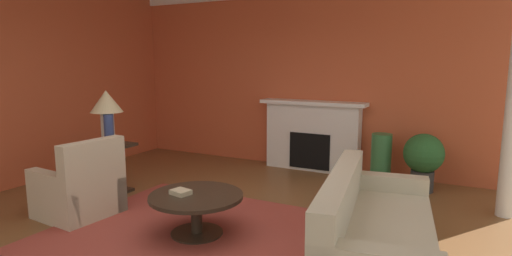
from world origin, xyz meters
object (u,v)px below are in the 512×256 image
object	(u,v)px
table_lamp	(107,107)
vase_tall_corner	(381,159)
coffee_table	(196,205)
vase_on_side_table	(109,131)
sofa	(374,236)
armchair_near_window	(80,191)
potted_plant	(423,157)
side_table	(110,165)
fireplace	(312,138)

from	to	relation	value
table_lamp	vase_tall_corner	xyz separation A→B (m)	(3.29, 2.20, -0.84)
coffee_table	vase_on_side_table	xyz separation A→B (m)	(-1.76, 0.50, 0.59)
sofa	vase_on_side_table	bearing A→B (deg)	174.28
armchair_near_window	table_lamp	world-z (taller)	table_lamp
vase_on_side_table	vase_tall_corner	size ratio (longest dim) A/B	0.58
coffee_table	table_lamp	world-z (taller)	table_lamp
coffee_table	potted_plant	xyz separation A→B (m)	(1.98, 2.74, 0.16)
armchair_near_window	coffee_table	xyz separation A→B (m)	(1.57, 0.18, 0.03)
coffee_table	vase_tall_corner	size ratio (longest dim) A/B	1.30
coffee_table	side_table	world-z (taller)	side_table
table_lamp	vase_on_side_table	world-z (taller)	table_lamp
vase_on_side_table	side_table	bearing A→B (deg)	141.34
potted_plant	fireplace	bearing A→B (deg)	168.02
coffee_table	potted_plant	distance (m)	3.38
armchair_near_window	table_lamp	distance (m)	1.26
armchair_near_window	potted_plant	size ratio (longest dim) A/B	1.14
fireplace	side_table	size ratio (longest dim) A/B	2.57
fireplace	potted_plant	world-z (taller)	fireplace
fireplace	coffee_table	size ratio (longest dim) A/B	1.80
vase_tall_corner	side_table	bearing A→B (deg)	-146.24
side_table	table_lamp	world-z (taller)	table_lamp
fireplace	potted_plant	size ratio (longest dim) A/B	2.16
vase_tall_corner	table_lamp	bearing A→B (deg)	-146.24
coffee_table	potted_plant	bearing A→B (deg)	54.16
fireplace	vase_on_side_table	bearing A→B (deg)	-126.51
fireplace	side_table	xyz separation A→B (m)	(-2.09, -2.50, -0.16)
armchair_near_window	vase_tall_corner	bearing A→B (deg)	45.48
side_table	potted_plant	bearing A→B (deg)	28.54
vase_on_side_table	potted_plant	size ratio (longest dim) A/B	0.53
armchair_near_window	side_table	world-z (taller)	armchair_near_window
fireplace	coffee_table	xyz separation A→B (m)	(-0.17, -3.12, -0.23)
sofa	table_lamp	world-z (taller)	table_lamp
table_lamp	vase_tall_corner	bearing A→B (deg)	33.76
vase_tall_corner	vase_on_side_table	bearing A→B (deg)	-143.56
fireplace	vase_on_side_table	size ratio (longest dim) A/B	4.06
vase_tall_corner	potted_plant	xyz separation A→B (m)	(0.60, -0.08, 0.11)
sofa	table_lamp	size ratio (longest dim) A/B	2.95
sofa	coffee_table	world-z (taller)	sofa
armchair_near_window	coffee_table	distance (m)	1.58
coffee_table	table_lamp	xyz separation A→B (m)	(-1.91, 0.62, 0.89)
vase_tall_corner	coffee_table	bearing A→B (deg)	-116.02
coffee_table	side_table	xyz separation A→B (m)	(-1.91, 0.62, 0.06)
coffee_table	table_lamp	size ratio (longest dim) A/B	1.33
side_table	potted_plant	size ratio (longest dim) A/B	0.84
sofa	vase_on_side_table	xyz separation A→B (m)	(-3.59, 0.36, 0.62)
side_table	sofa	bearing A→B (deg)	-7.31
armchair_near_window	side_table	distance (m)	0.87
sofa	coffee_table	xyz separation A→B (m)	(-1.83, -0.14, 0.04)
armchair_near_window	coffee_table	bearing A→B (deg)	6.45
armchair_near_window	vase_tall_corner	xyz separation A→B (m)	(2.95, 3.00, 0.08)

